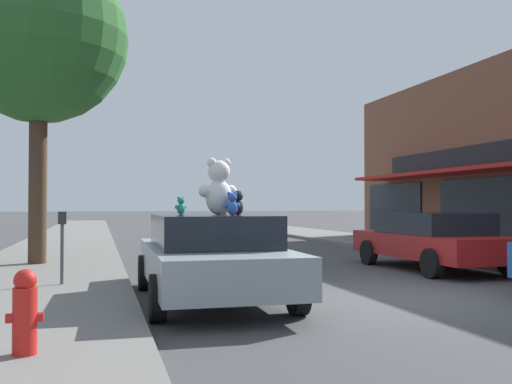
{
  "coord_description": "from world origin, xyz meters",
  "views": [
    {
      "loc": [
        -4.61,
        -8.18,
        1.51
      ],
      "look_at": [
        -1.99,
        1.33,
        1.74
      ],
      "focal_mm": 40.0,
      "sensor_mm": 36.0,
      "label": 1
    }
  ],
  "objects_px": {
    "teddy_bear_orange": "(224,206)",
    "teddy_bear_black": "(238,203)",
    "teddy_bear_teal": "(181,206)",
    "parked_car_far_center": "(433,239)",
    "fire_hydrant": "(25,312)",
    "teddy_bear_red": "(235,208)",
    "teddy_bear_blue": "(232,204)",
    "teddy_bear_giant": "(219,188)",
    "street_tree": "(39,37)",
    "plush_art_car": "(211,255)",
    "parking_meter": "(62,238)"
  },
  "relations": [
    {
      "from": "teddy_bear_teal",
      "to": "parking_meter",
      "type": "distance_m",
      "value": 2.37
    },
    {
      "from": "teddy_bear_teal",
      "to": "teddy_bear_orange",
      "type": "distance_m",
      "value": 0.88
    },
    {
      "from": "plush_art_car",
      "to": "teddy_bear_teal",
      "type": "distance_m",
      "value": 0.97
    },
    {
      "from": "teddy_bear_red",
      "to": "parking_meter",
      "type": "xyz_separation_m",
      "value": [
        -2.95,
        0.66,
        -0.53
      ]
    },
    {
      "from": "teddy_bear_blue",
      "to": "parked_car_far_center",
      "type": "relative_size",
      "value": 0.08
    },
    {
      "from": "teddy_bear_teal",
      "to": "parking_meter",
      "type": "bearing_deg",
      "value": -60.06
    },
    {
      "from": "teddy_bear_red",
      "to": "teddy_bear_black",
      "type": "relative_size",
      "value": 0.58
    },
    {
      "from": "teddy_bear_orange",
      "to": "parking_meter",
      "type": "distance_m",
      "value": 2.91
    },
    {
      "from": "parking_meter",
      "to": "teddy_bear_red",
      "type": "bearing_deg",
      "value": -12.66
    },
    {
      "from": "plush_art_car",
      "to": "teddy_bear_giant",
      "type": "distance_m",
      "value": 1.07
    },
    {
      "from": "teddy_bear_giant",
      "to": "parked_car_far_center",
      "type": "distance_m",
      "value": 6.51
    },
    {
      "from": "plush_art_car",
      "to": "teddy_bear_black",
      "type": "xyz_separation_m",
      "value": [
        0.38,
        -0.23,
        0.81
      ]
    },
    {
      "from": "teddy_bear_black",
      "to": "parked_car_far_center",
      "type": "bearing_deg",
      "value": 153.61
    },
    {
      "from": "fire_hydrant",
      "to": "teddy_bear_blue",
      "type": "bearing_deg",
      "value": 47.16
    },
    {
      "from": "teddy_bear_black",
      "to": "teddy_bear_teal",
      "type": "xyz_separation_m",
      "value": [
        -0.8,
        0.63,
        -0.04
      ]
    },
    {
      "from": "teddy_bear_orange",
      "to": "teddy_bear_black",
      "type": "bearing_deg",
      "value": 102.33
    },
    {
      "from": "parked_car_far_center",
      "to": "fire_hydrant",
      "type": "bearing_deg",
      "value": -143.47
    },
    {
      "from": "teddy_bear_blue",
      "to": "street_tree",
      "type": "xyz_separation_m",
      "value": [
        -3.38,
        5.93,
        4.02
      ]
    },
    {
      "from": "plush_art_car",
      "to": "teddy_bear_red",
      "type": "xyz_separation_m",
      "value": [
        0.62,
        1.03,
        0.73
      ]
    },
    {
      "from": "plush_art_car",
      "to": "fire_hydrant",
      "type": "relative_size",
      "value": 5.86
    },
    {
      "from": "plush_art_car",
      "to": "teddy_bear_giant",
      "type": "height_order",
      "value": "teddy_bear_giant"
    },
    {
      "from": "parked_car_far_center",
      "to": "teddy_bear_red",
      "type": "bearing_deg",
      "value": -160.13
    },
    {
      "from": "teddy_bear_black",
      "to": "parked_car_far_center",
      "type": "height_order",
      "value": "teddy_bear_black"
    },
    {
      "from": "teddy_bear_giant",
      "to": "teddy_bear_teal",
      "type": "distance_m",
      "value": 0.75
    },
    {
      "from": "teddy_bear_orange",
      "to": "street_tree",
      "type": "bearing_deg",
      "value": -42.2
    },
    {
      "from": "teddy_bear_teal",
      "to": "parked_car_far_center",
      "type": "distance_m",
      "value": 6.78
    },
    {
      "from": "teddy_bear_blue",
      "to": "teddy_bear_giant",
      "type": "bearing_deg",
      "value": -61.56
    },
    {
      "from": "teddy_bear_giant",
      "to": "plush_art_car",
      "type": "bearing_deg",
      "value": -30.93
    },
    {
      "from": "teddy_bear_giant",
      "to": "street_tree",
      "type": "distance_m",
      "value": 7.51
    },
    {
      "from": "plush_art_car",
      "to": "teddy_bear_teal",
      "type": "relative_size",
      "value": 15.7
    },
    {
      "from": "parked_car_far_center",
      "to": "parking_meter",
      "type": "height_order",
      "value": "parking_meter"
    },
    {
      "from": "teddy_bear_orange",
      "to": "teddy_bear_giant",
      "type": "bearing_deg",
      "value": 83.74
    },
    {
      "from": "teddy_bear_teal",
      "to": "street_tree",
      "type": "distance_m",
      "value": 7.13
    },
    {
      "from": "teddy_bear_blue",
      "to": "teddy_bear_black",
      "type": "distance_m",
      "value": 0.15
    },
    {
      "from": "teddy_bear_orange",
      "to": "parked_car_far_center",
      "type": "relative_size",
      "value": 0.06
    },
    {
      "from": "teddy_bear_orange",
      "to": "street_tree",
      "type": "distance_m",
      "value": 7.21
    },
    {
      "from": "plush_art_car",
      "to": "teddy_bear_red",
      "type": "bearing_deg",
      "value": 59.94
    },
    {
      "from": "teddy_bear_orange",
      "to": "parking_meter",
      "type": "xyz_separation_m",
      "value": [
        -2.7,
        0.93,
        -0.56
      ]
    },
    {
      "from": "parked_car_far_center",
      "to": "fire_hydrant",
      "type": "distance_m",
      "value": 10.19
    },
    {
      "from": "teddy_bear_blue",
      "to": "teddy_bear_black",
      "type": "height_order",
      "value": "teddy_bear_black"
    },
    {
      "from": "teddy_bear_giant",
      "to": "teddy_bear_orange",
      "type": "xyz_separation_m",
      "value": [
        0.26,
        0.8,
        -0.29
      ]
    },
    {
      "from": "teddy_bear_red",
      "to": "parked_car_far_center",
      "type": "distance_m",
      "value": 5.58
    },
    {
      "from": "teddy_bear_red",
      "to": "parked_car_far_center",
      "type": "relative_size",
      "value": 0.05
    },
    {
      "from": "teddy_bear_blue",
      "to": "parked_car_far_center",
      "type": "height_order",
      "value": "teddy_bear_blue"
    },
    {
      "from": "plush_art_car",
      "to": "teddy_bear_orange",
      "type": "xyz_separation_m",
      "value": [
        0.37,
        0.77,
        0.77
      ]
    },
    {
      "from": "street_tree",
      "to": "fire_hydrant",
      "type": "distance_m",
      "value": 10.13
    },
    {
      "from": "teddy_bear_giant",
      "to": "teddy_bear_black",
      "type": "xyz_separation_m",
      "value": [
        0.27,
        -0.2,
        -0.25
      ]
    },
    {
      "from": "teddy_bear_red",
      "to": "teddy_bear_giant",
      "type": "bearing_deg",
      "value": 84.18
    },
    {
      "from": "teddy_bear_blue",
      "to": "teddy_bear_red",
      "type": "xyz_separation_m",
      "value": [
        0.36,
        1.35,
        -0.07
      ]
    },
    {
      "from": "teddy_bear_blue",
      "to": "street_tree",
      "type": "bearing_deg",
      "value": -59.88
    }
  ]
}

